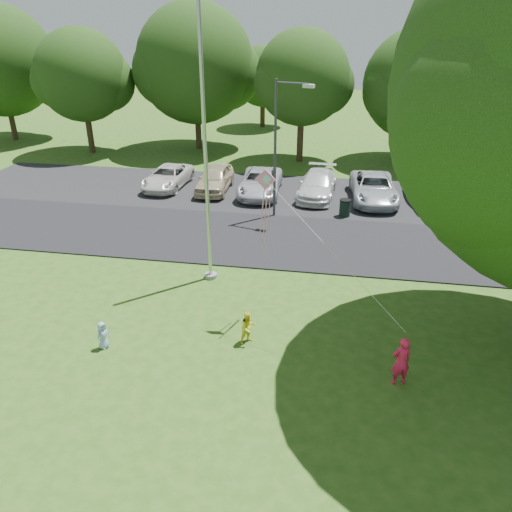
% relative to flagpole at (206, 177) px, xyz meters
% --- Properties ---
extents(ground, '(120.00, 120.00, 0.00)m').
position_rel_flagpole_xyz_m(ground, '(3.50, -5.00, -4.17)').
color(ground, '#2B5315').
rests_on(ground, ground).
extents(park_road, '(60.00, 6.00, 0.06)m').
position_rel_flagpole_xyz_m(park_road, '(3.50, 4.00, -4.14)').
color(park_road, black).
rests_on(park_road, ground).
extents(parking_strip, '(42.00, 7.00, 0.06)m').
position_rel_flagpole_xyz_m(parking_strip, '(3.50, 10.50, -4.14)').
color(parking_strip, black).
rests_on(parking_strip, ground).
extents(flagpole, '(0.50, 0.50, 10.00)m').
position_rel_flagpole_xyz_m(flagpole, '(0.00, 0.00, 0.00)').
color(flagpole, '#B7BABF').
rests_on(flagpole, ground).
extents(street_lamp, '(1.88, 0.68, 6.80)m').
position_rel_flagpole_xyz_m(street_lamp, '(1.85, 6.93, -0.08)').
color(street_lamp, '#3F3F44').
rests_on(street_lamp, ground).
extents(trash_can, '(0.60, 0.60, 0.95)m').
position_rel_flagpole_xyz_m(trash_can, '(5.19, 7.51, -3.69)').
color(trash_can, black).
rests_on(trash_can, ground).
extents(tree_row, '(64.35, 11.94, 10.88)m').
position_rel_flagpole_xyz_m(tree_row, '(5.09, 19.23, 1.55)').
color(tree_row, '#332316').
rests_on(tree_row, ground).
extents(horizon_trees, '(77.46, 7.20, 7.02)m').
position_rel_flagpole_xyz_m(horizon_trees, '(7.56, 28.88, 0.14)').
color(horizon_trees, '#332316').
rests_on(horizon_trees, ground).
extents(parked_cars, '(19.75, 5.31, 1.47)m').
position_rel_flagpole_xyz_m(parked_cars, '(3.19, 10.34, -3.42)').
color(parked_cars, silver).
rests_on(parked_cars, ground).
extents(woman, '(0.65, 0.54, 1.54)m').
position_rel_flagpole_xyz_m(woman, '(6.85, -5.24, -3.39)').
color(woman, '#EE1F4C').
rests_on(woman, ground).
extents(child_yellow, '(0.69, 0.68, 1.13)m').
position_rel_flagpole_xyz_m(child_yellow, '(2.27, -4.03, -3.60)').
color(child_yellow, yellow).
rests_on(child_yellow, ground).
extents(child_blue, '(0.44, 0.53, 0.93)m').
position_rel_flagpole_xyz_m(child_blue, '(-2.17, -5.07, -3.70)').
color(child_blue, '#93AAE1').
rests_on(child_blue, ground).
extents(kite, '(4.64, 3.12, 3.52)m').
position_rel_flagpole_xyz_m(kite, '(2.62, -2.46, 0.31)').
color(kite, pink).
rests_on(kite, ground).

